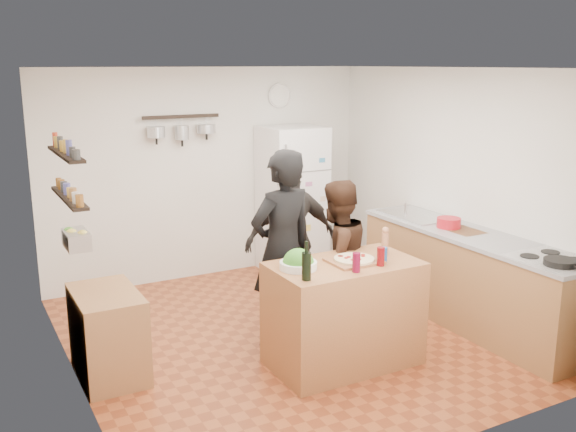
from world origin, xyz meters
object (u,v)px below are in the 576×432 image
pepper_mill (385,243)px  fridge (292,200)px  counter_run (469,279)px  wall_clock (279,96)px  salad_bowl (298,265)px  side_table (108,334)px  person_back (291,239)px  prep_island (344,314)px  wine_bottle (306,266)px  person_left (282,249)px  skillet (560,262)px  person_center (336,261)px  salt_canister (383,255)px  red_bowl (449,223)px

pepper_mill → fridge: bearing=80.4°
counter_run → wall_clock: 3.22m
salad_bowl → side_table: 1.67m
person_back → fridge: (0.78, 1.39, 0.07)m
salad_bowl → wall_clock: bearing=65.2°
prep_island → wine_bottle: 0.79m
pepper_mill → person_left: (-0.72, 0.56, -0.10)m
pepper_mill → counter_run: 1.29m
fridge → skillet: bearing=-79.2°
fridge → side_table: size_ratio=2.25×
prep_island → side_table: size_ratio=1.56×
pepper_mill → person_left: 0.92m
person_center → skillet: bearing=120.0°
person_back → skillet: size_ratio=6.22×
salt_canister → red_bowl: salt_canister is taller
wine_bottle → pepper_mill: size_ratio=1.13×
prep_island → pepper_mill: bearing=6.3°
counter_run → skillet: (-0.10, -1.11, 0.50)m
wine_bottle → person_left: (0.23, 0.83, -0.11)m
salt_canister → fridge: bearing=77.9°
counter_run → fridge: fridge is taller
person_left → red_bowl: bearing=166.1°
salad_bowl → fridge: fridge is taller
red_bowl → side_table: red_bowl is taller
wine_bottle → wall_clock: 3.51m
counter_run → person_left: bearing=167.2°
wine_bottle → skillet: wine_bottle is taller
salad_bowl → person_back: 1.16m
pepper_mill → person_back: bearing=109.4°
counter_run → pepper_mill: bearing=-173.4°
red_bowl → fridge: (-0.70, 2.02, -0.07)m
salt_canister → person_center: size_ratio=0.08×
person_back → skillet: person_back is taller
pepper_mill → fridge: 2.47m
wine_bottle → side_table: wine_bottle is taller
salt_canister → wine_bottle: bearing=-172.9°
pepper_mill → person_back: size_ratio=0.12×
prep_island → person_center: size_ratio=0.82×
red_bowl → counter_run: bearing=-79.9°
person_center → red_bowl: size_ratio=6.33×
person_back → counter_run: (1.53, -0.91, -0.38)m
salt_canister → skillet: (1.21, -0.80, -0.03)m
prep_island → red_bowl: (1.56, 0.46, 0.51)m
person_left → skillet: 2.35m
prep_island → person_left: bearing=113.8°
person_left → red_bowl: person_left is taller
prep_island → fridge: bearing=70.9°
salad_bowl → pepper_mill: bearing=0.0°
wine_bottle → fridge: size_ratio=0.12×
pepper_mill → person_back: person_back is taller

